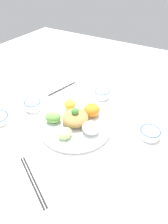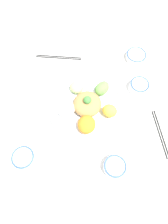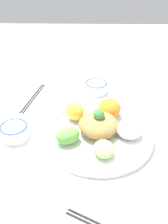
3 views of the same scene
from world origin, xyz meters
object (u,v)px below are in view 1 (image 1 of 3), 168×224
(chopsticks_pair_far, at_px, (62,88))
(serving_spoon_extra, at_px, (134,116))
(sauce_bowl_red, at_px, (33,105))
(sauce_bowl_dark, at_px, (102,93))
(serving_spoon_main, at_px, (9,139))
(rice_bowl_plain, at_px, (150,133))
(salad_platter, at_px, (75,121))
(chopsticks_pair_near, at_px, (33,180))

(chopsticks_pair_far, bearing_deg, serving_spoon_extra, 100.76)
(sauce_bowl_red, bearing_deg, sauce_bowl_dark, -132.42)
(sauce_bowl_red, height_order, sauce_bowl_dark, sauce_bowl_red)
(chopsticks_pair_far, distance_m, serving_spoon_main, 0.46)
(rice_bowl_plain, bearing_deg, salad_platter, 18.84)
(rice_bowl_plain, height_order, chopsticks_pair_far, rice_bowl_plain)
(chopsticks_pair_far, bearing_deg, serving_spoon_main, 18.81)
(serving_spoon_main, bearing_deg, chopsticks_pair_far, -80.02)
(sauce_bowl_dark, height_order, chopsticks_pair_far, sauce_bowl_dark)
(chopsticks_pair_far, xyz_separation_m, serving_spoon_extra, (-0.46, 0.02, -0.00))
(sauce_bowl_red, xyz_separation_m, sauce_bowl_dark, (-0.26, -0.29, -0.00))
(sauce_bowl_red, bearing_deg, salad_platter, -178.80)
(chopsticks_pair_near, bearing_deg, serving_spoon_main, 3.79)
(serving_spoon_main, bearing_deg, chopsticks_pair_near, 161.69)
(chopsticks_pair_near, bearing_deg, chopsticks_pair_far, -37.03)
(rice_bowl_plain, bearing_deg, sauce_bowl_dark, -27.47)
(salad_platter, height_order, serving_spoon_extra, salad_platter)
(chopsticks_pair_far, bearing_deg, chopsticks_pair_near, 39.70)
(chopsticks_pair_near, bearing_deg, serving_spoon_extra, -83.18)
(rice_bowl_plain, distance_m, serving_spoon_main, 0.62)
(salad_platter, height_order, chopsticks_pair_near, salad_platter)
(chopsticks_pair_near, relative_size, chopsticks_pair_far, 1.01)
(rice_bowl_plain, height_order, serving_spoon_main, rice_bowl_plain)
(salad_platter, relative_size, serving_spoon_extra, 2.66)
(chopsticks_pair_far, bearing_deg, salad_platter, 60.22)
(sauce_bowl_red, bearing_deg, chopsticks_pair_far, -93.88)
(sauce_bowl_red, relative_size, chopsticks_pair_near, 0.40)
(rice_bowl_plain, bearing_deg, chopsticks_pair_near, 55.62)
(sauce_bowl_dark, height_order, rice_bowl_plain, sauce_bowl_dark)
(sauce_bowl_red, height_order, serving_spoon_extra, sauce_bowl_red)
(sauce_bowl_dark, bearing_deg, serving_spoon_main, 68.23)
(sauce_bowl_red, distance_m, sauce_bowl_dark, 0.39)
(chopsticks_pair_near, distance_m, serving_spoon_extra, 0.56)
(chopsticks_pair_near, bearing_deg, sauce_bowl_red, -21.01)
(chopsticks_pair_near, bearing_deg, sauce_bowl_dark, -60.62)
(rice_bowl_plain, relative_size, serving_spoon_extra, 0.70)
(serving_spoon_main, relative_size, serving_spoon_extra, 0.97)
(salad_platter, bearing_deg, sauce_bowl_dark, -89.99)
(sauce_bowl_red, relative_size, serving_spoon_extra, 0.67)
(rice_bowl_plain, relative_size, serving_spoon_main, 0.72)
(chopsticks_pair_far, height_order, serving_spoon_main, chopsticks_pair_far)
(chopsticks_pair_near, xyz_separation_m, chopsticks_pair_far, (0.27, -0.55, -0.00))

